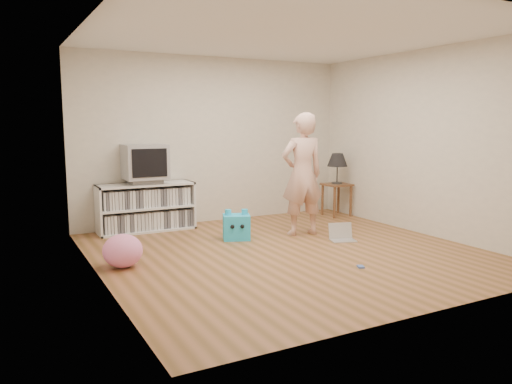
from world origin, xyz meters
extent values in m
plane|color=brown|center=(0.00, 0.00, 0.00)|extent=(4.50, 4.50, 0.00)
cube|color=silver|center=(0.00, 2.25, 1.30)|extent=(4.50, 0.02, 2.60)
cube|color=silver|center=(0.00, -2.25, 1.30)|extent=(4.50, 0.02, 2.60)
cube|color=silver|center=(-2.25, 0.00, 1.30)|extent=(0.02, 4.50, 2.60)
cube|color=silver|center=(2.25, 0.00, 1.30)|extent=(0.02, 4.50, 2.60)
cube|color=white|center=(0.00, 0.00, 2.60)|extent=(4.50, 4.50, 0.01)
cube|color=white|center=(-1.20, 2.23, 0.35)|extent=(1.40, 0.03, 0.70)
cube|color=white|center=(-1.89, 2.02, 0.35)|extent=(0.03, 0.45, 0.70)
cube|color=white|center=(-0.52, 2.02, 0.35)|extent=(0.03, 0.45, 0.70)
cube|color=white|center=(-1.20, 2.02, 0.01)|extent=(1.40, 0.45, 0.03)
cube|color=white|center=(-1.20, 2.02, 0.35)|extent=(1.34, 0.45, 0.03)
cube|color=white|center=(-1.20, 2.02, 0.68)|extent=(1.40, 0.45, 0.03)
cube|color=silver|center=(-1.20, 2.02, 0.35)|extent=(1.26, 0.36, 0.64)
cube|color=gray|center=(-1.20, 2.02, 0.73)|extent=(0.45, 0.35, 0.07)
cube|color=#97979C|center=(-1.20, 2.02, 1.02)|extent=(0.60, 0.52, 0.50)
cube|color=black|center=(-1.20, 1.75, 1.02)|extent=(0.50, 0.01, 0.40)
cylinder|color=brown|center=(1.82, 1.48, 0.26)|extent=(0.04, 0.04, 0.52)
cylinder|color=brown|center=(2.16, 1.48, 0.26)|extent=(0.04, 0.04, 0.52)
cylinder|color=brown|center=(1.82, 1.82, 0.26)|extent=(0.04, 0.04, 0.52)
cylinder|color=brown|center=(2.16, 1.82, 0.26)|extent=(0.04, 0.04, 0.52)
cube|color=brown|center=(1.99, 1.65, 0.54)|extent=(0.42, 0.42, 0.03)
cylinder|color=#333333|center=(1.99, 1.65, 0.56)|extent=(0.18, 0.18, 0.02)
cylinder|color=#333333|center=(1.99, 1.65, 0.74)|extent=(0.02, 0.02, 0.32)
imported|color=beige|center=(0.68, 0.73, 0.86)|extent=(0.67, 0.48, 1.72)
cube|color=silver|center=(0.95, 0.13, 0.01)|extent=(0.38, 0.32, 0.01)
cube|color=silver|center=(0.99, 0.24, 0.12)|extent=(0.33, 0.16, 0.21)
cube|color=black|center=(0.99, 0.24, 0.12)|extent=(0.29, 0.13, 0.17)
cube|color=#4B6BC8|center=(0.36, -0.94, 0.01)|extent=(0.09, 0.11, 0.02)
cube|color=#21BCFF|center=(-0.27, 0.90, 0.17)|extent=(0.44, 0.39, 0.34)
cylinder|color=#21BCFF|center=(-0.37, 0.94, 0.38)|extent=(0.08, 0.08, 0.08)
cylinder|color=#21BCFF|center=(-0.16, 0.86, 0.38)|extent=(0.08, 0.08, 0.08)
sphere|color=black|center=(-0.38, 0.79, 0.21)|extent=(0.06, 0.06, 0.06)
sphere|color=black|center=(-0.26, 0.74, 0.21)|extent=(0.06, 0.06, 0.06)
ellipsoid|color=pink|center=(-1.95, 0.31, 0.19)|extent=(0.46, 0.46, 0.37)
camera|label=1|loc=(-3.17, -5.10, 1.61)|focal=35.00mm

